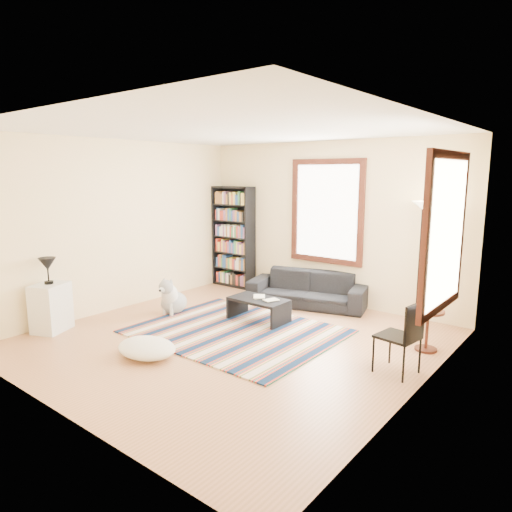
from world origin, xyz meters
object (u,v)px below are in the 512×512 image
Objects in this scene: coffee_table at (259,310)px; folding_chair at (397,337)px; white_cabinet at (51,307)px; floor_cushion at (147,348)px; side_table at (427,330)px; dog at (174,295)px; floor_lamp at (419,265)px; sofa at (308,289)px; bookshelf at (233,237)px.

coffee_table is 1.05× the size of folding_chair.
floor_cushion is at bearing -15.53° from white_cabinet.
dog reaches higher than side_table.
white_cabinet is at bearing -139.09° from floor_lamp.
sofa is 2.80m from folding_chair.
white_cabinet reaches higher than sofa.
coffee_table is at bearing 22.97° from white_cabinet.
dog reaches higher than coffee_table.
sofa is 3.71× the size of side_table.
bookshelf is 2.22× the size of coffee_table.
floor_lamp is at bearing 55.44° from floor_cushion.
folding_chair is 4.78m from white_cabinet.
folding_chair reaches higher than side_table.
bookshelf is 2.33× the size of folding_chair.
sofa is 2.43m from side_table.
floor_lamp is 3.44× the size of side_table.
coffee_table is at bearing -39.32° from bookshelf.
floor_lamp is (1.85, 0.10, 0.64)m from sofa.
coffee_table is 2.48m from floor_lamp.
white_cabinet is 1.18× the size of dog.
coffee_table is at bearing 177.31° from folding_chair.
bookshelf reaches higher than coffee_table.
white_cabinet is (-2.07, -2.21, 0.17)m from coffee_table.
floor_cushion is 1.18× the size of white_cabinet.
folding_chair is 1.45× the size of dog.
folding_chair is at bearing -77.36° from floor_lamp.
sofa is 2.27m from dog.
floor_lamp reaches higher than floor_cushion.
dog is (-3.31, -1.84, -0.63)m from floor_lamp.
floor_lamp is (2.23, 3.24, 0.83)m from floor_cushion.
floor_cushion is 1.53× the size of side_table.
dog is at bearing -158.04° from coffee_table.
floor_lamp is 3.14× the size of dog.
dog is (-3.76, -0.95, 0.03)m from side_table.
sofa is 2.43× the size of floor_cushion.
white_cabinet is at bearing -127.67° from dog.
dog is at bearing -145.74° from sofa.
folding_chair is at bearing -12.89° from dog.
floor_cushion is 1.39× the size of dog.
floor_lamp is 2.16× the size of folding_chair.
floor_lamp is (1.98, 1.30, 0.75)m from coffee_table.
side_table reaches higher than floor_cushion.
white_cabinet is at bearing -171.64° from floor_cushion.
sofa is 3.17m from floor_cushion.
white_cabinet reaches higher than coffee_table.
floor_cushion is 1.78m from dog.
sofa is 2.86× the size of white_cabinet.
folding_chair is at bearing -52.29° from sofa.
coffee_table is 1.67× the size of side_table.
bookshelf is 4.64m from folding_chair.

